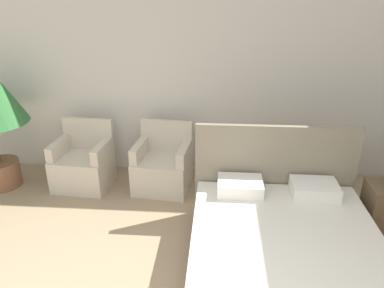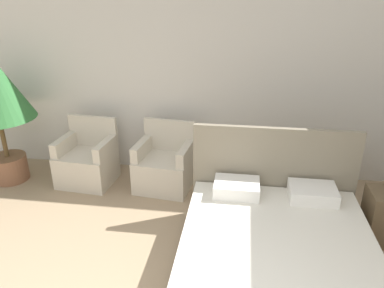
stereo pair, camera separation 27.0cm
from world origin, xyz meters
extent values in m
cube|color=silver|center=(0.00, 3.61, 1.45)|extent=(10.00, 0.06, 2.90)
cube|color=#4C4238|center=(1.18, 1.35, 0.12)|extent=(1.73, 2.11, 0.24)
cube|color=silver|center=(1.18, 1.35, 0.35)|extent=(1.70, 2.07, 0.22)
cube|color=gray|center=(1.18, 2.44, 0.56)|extent=(1.77, 0.06, 1.13)
cube|color=white|center=(0.79, 2.19, 0.53)|extent=(0.48, 0.36, 0.14)
cube|color=white|center=(1.57, 2.19, 0.53)|extent=(0.48, 0.36, 0.14)
cube|color=beige|center=(-1.24, 2.99, 0.22)|extent=(0.74, 0.66, 0.43)
cube|color=beige|center=(-1.22, 3.27, 0.65)|extent=(0.70, 0.12, 0.43)
cube|color=beige|center=(-1.54, 3.02, 0.53)|extent=(0.15, 0.55, 0.20)
cube|color=beige|center=(-0.95, 2.97, 0.53)|extent=(0.15, 0.55, 0.20)
cube|color=beige|center=(-0.18, 2.99, 0.22)|extent=(0.76, 0.68, 0.43)
cube|color=beige|center=(-0.15, 3.26, 0.65)|extent=(0.70, 0.14, 0.43)
cube|color=beige|center=(-0.47, 3.03, 0.53)|extent=(0.16, 0.55, 0.20)
cube|color=beige|center=(0.12, 2.96, 0.53)|extent=(0.16, 0.55, 0.20)
cylinder|color=brown|center=(-2.34, 2.92, 0.18)|extent=(0.48, 0.48, 0.35)
camera|label=1|loc=(0.54, -1.33, 2.50)|focal=35.00mm
camera|label=2|loc=(0.81, -1.30, 2.50)|focal=35.00mm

